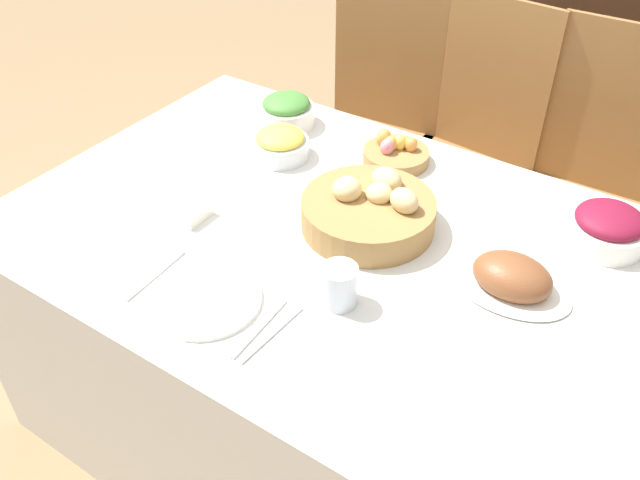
# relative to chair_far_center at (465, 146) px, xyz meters

# --- Properties ---
(ground_plane) EXTENTS (12.00, 12.00, 0.00)m
(ground_plane) POSITION_rel_chair_far_center_xyz_m (0.02, -0.88, -0.52)
(ground_plane) COLOR #937551
(dining_table) EXTENTS (1.53, 1.05, 0.72)m
(dining_table) POSITION_rel_chair_far_center_xyz_m (0.02, -0.88, -0.16)
(dining_table) COLOR silver
(dining_table) RESTS_ON ground
(chair_far_center) EXTENTS (0.46, 0.46, 0.99)m
(chair_far_center) POSITION_rel_chair_far_center_xyz_m (0.00, 0.00, 0.00)
(chair_far_center) COLOR olive
(chair_far_center) RESTS_ON ground
(chair_far_left) EXTENTS (0.45, 0.45, 0.99)m
(chair_far_left) POSITION_rel_chair_far_center_xyz_m (-0.37, 0.00, 0.00)
(chair_far_left) COLOR olive
(chair_far_left) RESTS_ON ground
(chair_far_right) EXTENTS (0.43, 0.43, 0.99)m
(chair_far_right) POSITION_rel_chair_far_center_xyz_m (0.42, 0.00, 0.00)
(chair_far_right) COLOR olive
(chair_far_right) RESTS_ON ground
(sideboard) EXTENTS (1.52, 0.44, 0.89)m
(sideboard) POSITION_rel_chair_far_center_xyz_m (0.24, 0.97, -0.07)
(sideboard) COLOR #3D2616
(sideboard) RESTS_ON ground
(bread_basket) EXTENTS (0.32, 0.32, 0.12)m
(bread_basket) POSITION_rel_chair_far_center_xyz_m (0.08, -0.80, 0.24)
(bread_basket) COLOR #9E7542
(bread_basket) RESTS_ON dining_table
(egg_basket) EXTENTS (0.18, 0.18, 0.08)m
(egg_basket) POSITION_rel_chair_far_center_xyz_m (-0.00, -0.52, 0.23)
(egg_basket) COLOR #9E7542
(egg_basket) RESTS_ON dining_table
(ham_platter) EXTENTS (0.26, 0.18, 0.09)m
(ham_platter) POSITION_rel_chair_far_center_xyz_m (0.45, -0.83, 0.23)
(ham_platter) COLOR white
(ham_platter) RESTS_ON dining_table
(beet_salad_bowl) EXTENTS (0.18, 0.18, 0.09)m
(beet_salad_bowl) POSITION_rel_chair_far_center_xyz_m (0.57, -0.56, 0.25)
(beet_salad_bowl) COLOR white
(beet_salad_bowl) RESTS_ON dining_table
(pineapple_bowl) EXTENTS (0.16, 0.16, 0.08)m
(pineapple_bowl) POSITION_rel_chair_far_center_xyz_m (-0.28, -0.67, 0.24)
(pineapple_bowl) COLOR silver
(pineapple_bowl) RESTS_ON dining_table
(green_salad_bowl) EXTENTS (0.16, 0.16, 0.09)m
(green_salad_bowl) POSITION_rel_chair_far_center_xyz_m (-0.37, -0.51, 0.25)
(green_salad_bowl) COLOR white
(green_salad_bowl) RESTS_ON dining_table
(dinner_plate) EXTENTS (0.23, 0.23, 0.01)m
(dinner_plate) POSITION_rel_chair_far_center_xyz_m (-0.06, -1.22, 0.21)
(dinner_plate) COLOR white
(dinner_plate) RESTS_ON dining_table
(fork) EXTENTS (0.02, 0.19, 0.00)m
(fork) POSITION_rel_chair_far_center_xyz_m (-0.21, -1.22, 0.20)
(fork) COLOR #B7B7BC
(fork) RESTS_ON dining_table
(knife) EXTENTS (0.02, 0.19, 0.00)m
(knife) POSITION_rel_chair_far_center_xyz_m (0.08, -1.22, 0.20)
(knife) COLOR #B7B7BC
(knife) RESTS_ON dining_table
(spoon) EXTENTS (0.02, 0.19, 0.00)m
(spoon) POSITION_rel_chair_far_center_xyz_m (0.11, -1.22, 0.20)
(spoon) COLOR #B7B7BC
(spoon) RESTS_ON dining_table
(drinking_cup) EXTENTS (0.08, 0.08, 0.09)m
(drinking_cup) POSITION_rel_chair_far_center_xyz_m (0.17, -1.06, 0.25)
(drinking_cup) COLOR silver
(drinking_cup) RESTS_ON dining_table
(butter_dish) EXTENTS (0.14, 0.09, 0.03)m
(butter_dish) POSITION_rel_chair_far_center_xyz_m (-0.32, -1.01, 0.22)
(butter_dish) COLOR white
(butter_dish) RESTS_ON dining_table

